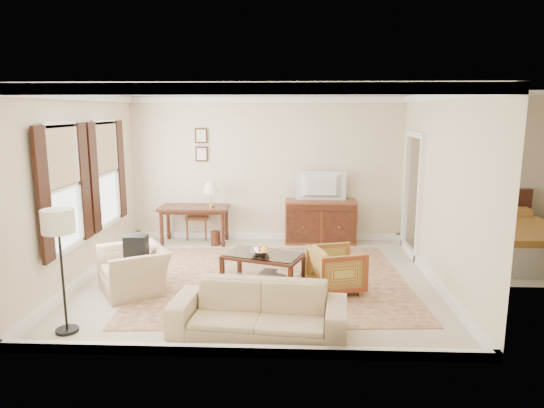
# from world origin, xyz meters

# --- Properties ---
(room_shell) EXTENTS (5.51, 5.01, 2.91)m
(room_shell) POSITION_xyz_m (0.00, 0.00, 2.47)
(room_shell) COLOR beige
(room_shell) RESTS_ON ground
(annex_bedroom) EXTENTS (3.00, 2.70, 2.90)m
(annex_bedroom) POSITION_xyz_m (4.49, 1.15, 0.34)
(annex_bedroom) COLOR beige
(annex_bedroom) RESTS_ON ground
(window_front) EXTENTS (0.12, 1.56, 1.80)m
(window_front) POSITION_xyz_m (-2.70, -0.70, 1.55)
(window_front) COLOR #CCB284
(window_front) RESTS_ON room_shell
(window_rear) EXTENTS (0.12, 1.56, 1.80)m
(window_rear) POSITION_xyz_m (-2.70, 0.90, 1.55)
(window_rear) COLOR #CCB284
(window_rear) RESTS_ON room_shell
(doorway) EXTENTS (0.10, 1.12, 2.25)m
(doorway) POSITION_xyz_m (2.71, 1.50, 1.08)
(doorway) COLOR white
(doorway) RESTS_ON room_shell
(rug) EXTENTS (4.34, 3.79, 0.01)m
(rug) POSITION_xyz_m (0.21, -0.05, 0.01)
(rug) COLOR maroon
(rug) RESTS_ON room_shell
(writing_desk) EXTENTS (1.37, 0.68, 0.75)m
(writing_desk) POSITION_xyz_m (-1.42, 2.06, 0.64)
(writing_desk) COLOR #4C2315
(writing_desk) RESTS_ON room_shell
(desk_chair) EXTENTS (0.53, 0.53, 1.05)m
(desk_chair) POSITION_xyz_m (-1.42, 2.41, 0.53)
(desk_chair) COLOR brown
(desk_chair) RESTS_ON room_shell
(desk_lamp) EXTENTS (0.32, 0.32, 0.50)m
(desk_lamp) POSITION_xyz_m (-1.08, 2.06, 1.00)
(desk_lamp) COLOR silver
(desk_lamp) RESTS_ON writing_desk
(framed_prints) EXTENTS (0.25, 0.04, 0.68)m
(framed_prints) POSITION_xyz_m (-1.32, 2.47, 1.94)
(framed_prints) COLOR #4C2315
(framed_prints) RESTS_ON room_shell
(sideboard) EXTENTS (1.40, 0.54, 0.86)m
(sideboard) POSITION_xyz_m (1.09, 2.20, 0.43)
(sideboard) COLOR brown
(sideboard) RESTS_ON room_shell
(tv) EXTENTS (0.95, 0.54, 0.12)m
(tv) POSITION_xyz_m (1.09, 2.18, 1.34)
(tv) COLOR black
(tv) RESTS_ON sideboard
(coffee_table) EXTENTS (1.31, 1.01, 0.49)m
(coffee_table) POSITION_xyz_m (0.09, -0.24, 0.38)
(coffee_table) COLOR #4C2315
(coffee_table) RESTS_ON room_shell
(fruit_bowl) EXTENTS (0.42, 0.42, 0.10)m
(fruit_bowl) POSITION_xyz_m (0.05, -0.29, 0.54)
(fruit_bowl) COLOR silver
(fruit_bowl) RESTS_ON coffee_table
(book_a) EXTENTS (0.28, 0.12, 0.38)m
(book_a) POSITION_xyz_m (0.06, -0.17, 0.19)
(book_a) COLOR brown
(book_a) RESTS_ON coffee_table
(book_b) EXTENTS (0.23, 0.20, 0.38)m
(book_b) POSITION_xyz_m (0.20, -0.35, 0.19)
(book_b) COLOR brown
(book_b) RESTS_ON coffee_table
(striped_armchair) EXTENTS (0.84, 0.87, 0.73)m
(striped_armchair) POSITION_xyz_m (1.18, -0.48, 0.36)
(striped_armchair) COLOR maroon
(striped_armchair) RESTS_ON room_shell
(club_armchair) EXTENTS (1.08, 1.19, 0.87)m
(club_armchair) POSITION_xyz_m (-1.79, -0.60, 0.44)
(club_armchair) COLOR tan
(club_armchair) RESTS_ON room_shell
(backpack) EXTENTS (0.36, 0.39, 0.40)m
(backpack) POSITION_xyz_m (-1.75, -0.55, 0.68)
(backpack) COLOR black
(backpack) RESTS_ON club_armchair
(sofa) EXTENTS (2.11, 0.81, 0.81)m
(sofa) POSITION_xyz_m (0.14, -1.92, 0.40)
(sofa) COLOR tan
(sofa) RESTS_ON room_shell
(floor_lamp) EXTENTS (0.37, 0.37, 1.51)m
(floor_lamp) POSITION_xyz_m (-2.17, -1.96, 1.26)
(floor_lamp) COLOR black
(floor_lamp) RESTS_ON room_shell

